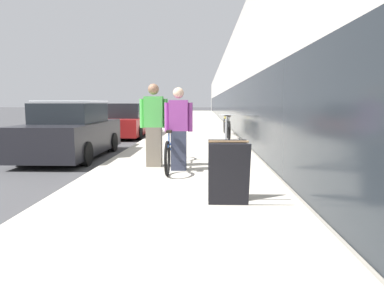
# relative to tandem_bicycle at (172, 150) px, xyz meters

# --- Properties ---
(sidewalk_slab) EXTENTS (3.79, 70.00, 0.13)m
(sidewalk_slab) POSITION_rel_tandem_bicycle_xyz_m (0.22, 18.26, -0.44)
(sidewalk_slab) COLOR #BCB5A5
(sidewalk_slab) RESTS_ON ground
(storefront_facade) EXTENTS (10.01, 70.00, 5.12)m
(storefront_facade) POSITION_rel_tandem_bicycle_xyz_m (7.15, 26.26, 2.05)
(storefront_facade) COLOR #BCB7AD
(storefront_facade) RESTS_ON ground
(tandem_bicycle) EXTENTS (0.52, 2.61, 0.88)m
(tandem_bicycle) POSITION_rel_tandem_bicycle_xyz_m (0.00, 0.00, 0.00)
(tandem_bicycle) COLOR black
(tandem_bicycle) RESTS_ON sidewalk_slab
(person_rider) EXTENTS (0.59, 0.23, 1.74)m
(person_rider) POSITION_rel_tandem_bicycle_xyz_m (0.18, -0.33, 0.50)
(person_rider) COLOR #33384C
(person_rider) RESTS_ON sidewalk_slab
(person_bystander) EXTENTS (0.62, 0.24, 1.84)m
(person_bystander) POSITION_rel_tandem_bicycle_xyz_m (-0.40, 0.06, 0.55)
(person_bystander) COLOR #756B5B
(person_bystander) RESTS_ON sidewalk_slab
(bike_rack_hoop) EXTENTS (0.05, 0.60, 0.84)m
(bike_rack_hoop) POSITION_rel_tandem_bicycle_xyz_m (1.48, 4.51, 0.14)
(bike_rack_hoop) COLOR gray
(bike_rack_hoop) RESTS_ON sidewalk_slab
(cruiser_bike_nearest) EXTENTS (0.52, 1.84, 0.95)m
(cruiser_bike_nearest) POSITION_rel_tandem_bicycle_xyz_m (1.65, 5.74, 0.03)
(cruiser_bike_nearest) COLOR black
(cruiser_bike_nearest) RESTS_ON sidewalk_slab
(cruiser_bike_middle) EXTENTS (0.52, 1.84, 0.89)m
(cruiser_bike_middle) POSITION_rel_tandem_bicycle_xyz_m (1.67, 7.99, 0.00)
(cruiser_bike_middle) COLOR black
(cruiser_bike_middle) RESTS_ON sidewalk_slab
(sandwich_board_sign) EXTENTS (0.56, 0.56, 0.90)m
(sandwich_board_sign) POSITION_rel_tandem_bicycle_xyz_m (1.06, -2.72, 0.08)
(sandwich_board_sign) COLOR black
(sandwich_board_sign) RESTS_ON sidewalk_slab
(parked_sedan_curbside) EXTENTS (1.87, 4.17, 1.60)m
(parked_sedan_curbside) POSITION_rel_tandem_bicycle_xyz_m (-3.03, 2.02, 0.20)
(parked_sedan_curbside) COLOR black
(parked_sedan_curbside) RESTS_ON ground
(vintage_roadster_curbside) EXTENTS (1.96, 4.32, 1.52)m
(vintage_roadster_curbside) POSITION_rel_tandem_bicycle_xyz_m (-2.88, 7.97, 0.18)
(vintage_roadster_curbside) COLOR maroon
(vintage_roadster_curbside) RESTS_ON ground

